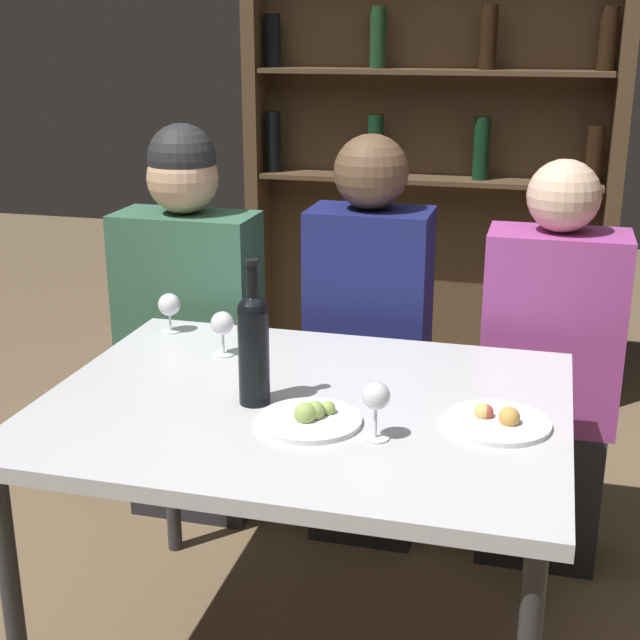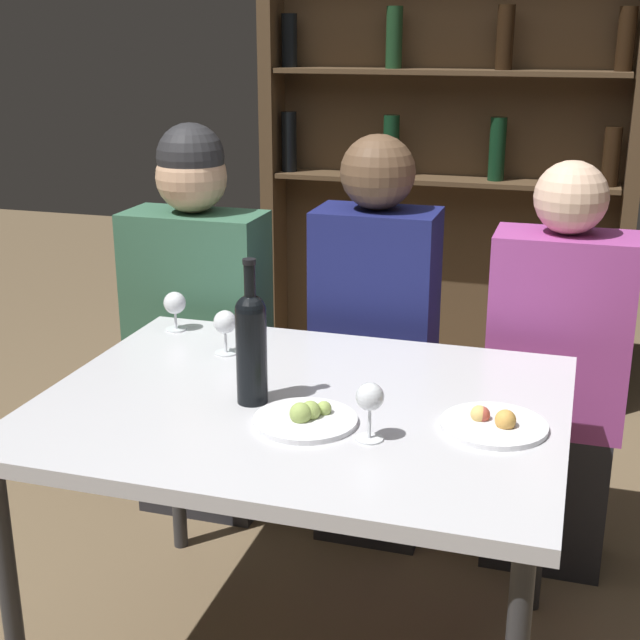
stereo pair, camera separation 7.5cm
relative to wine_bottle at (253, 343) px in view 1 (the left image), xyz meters
name	(u,v)px [view 1 (the left image)]	position (x,y,z in m)	size (l,w,h in m)	color
dining_table	(305,424)	(0.11, 0.04, -0.21)	(1.21, 0.95, 0.74)	silver
wine_rack_wall	(430,146)	(0.11, 2.02, 0.20)	(1.58, 0.21, 2.10)	#4C3823
wine_bottle	(253,343)	(0.00, 0.00, 0.00)	(0.07, 0.07, 0.34)	black
wine_glass_0	(376,399)	(0.31, -0.12, -0.06)	(0.06, 0.06, 0.13)	silver
wine_glass_1	(169,306)	(-0.40, 0.42, -0.07)	(0.06, 0.06, 0.11)	silver
wine_glass_2	(222,325)	(-0.18, 0.28, -0.06)	(0.06, 0.06, 0.12)	silver
food_plate_0	(497,421)	(0.55, 0.02, -0.13)	(0.23, 0.23, 0.05)	white
food_plate_1	(310,418)	(0.15, -0.07, -0.13)	(0.23, 0.23, 0.05)	white
seated_person_left	(190,332)	(-0.47, 0.72, -0.25)	(0.44, 0.22, 1.29)	#26262B
seated_person_center	(368,353)	(0.12, 0.72, -0.27)	(0.36, 0.22, 1.28)	#26262B
seated_person_right	(548,381)	(0.66, 0.72, -0.31)	(0.39, 0.22, 1.22)	#26262B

